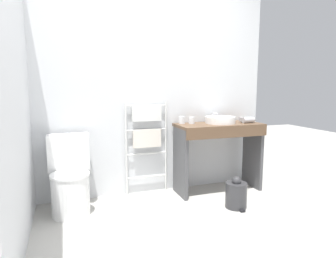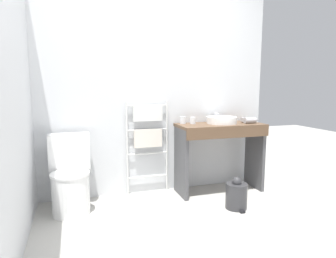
{
  "view_description": "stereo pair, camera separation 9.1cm",
  "coord_description": "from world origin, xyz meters",
  "px_view_note": "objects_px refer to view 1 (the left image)",
  "views": [
    {
      "loc": [
        -0.99,
        -1.93,
        1.28
      ],
      "look_at": [
        0.03,
        0.98,
        0.83
      ],
      "focal_mm": 32.0,
      "sensor_mm": 36.0,
      "label": 1
    },
    {
      "loc": [
        -0.91,
        -1.95,
        1.28
      ],
      "look_at": [
        0.03,
        0.98,
        0.83
      ],
      "focal_mm": 32.0,
      "sensor_mm": 36.0,
      "label": 2
    }
  ],
  "objects_px": {
    "towel_radiator": "(147,132)",
    "cup_near_wall": "(182,120)",
    "cup_near_edge": "(192,120)",
    "sink_basin": "(220,120)",
    "hair_dryer": "(248,120)",
    "toilet": "(70,181)",
    "trash_bin": "(236,194)"
  },
  "relations": [
    {
      "from": "towel_radiator",
      "to": "cup_near_edge",
      "type": "relative_size",
      "value": 13.51
    },
    {
      "from": "sink_basin",
      "to": "cup_near_wall",
      "type": "xyz_separation_m",
      "value": [
        -0.45,
        0.12,
        0.0
      ]
    },
    {
      "from": "toilet",
      "to": "hair_dryer",
      "type": "distance_m",
      "value": 2.15
    },
    {
      "from": "towel_radiator",
      "to": "hair_dryer",
      "type": "height_order",
      "value": "towel_radiator"
    },
    {
      "from": "towel_radiator",
      "to": "sink_basin",
      "type": "distance_m",
      "value": 0.89
    },
    {
      "from": "hair_dryer",
      "to": "trash_bin",
      "type": "height_order",
      "value": "hair_dryer"
    },
    {
      "from": "cup_near_edge",
      "to": "hair_dryer",
      "type": "bearing_deg",
      "value": -12.17
    },
    {
      "from": "trash_bin",
      "to": "hair_dryer",
      "type": "bearing_deg",
      "value": 47.38
    },
    {
      "from": "towel_radiator",
      "to": "cup_near_wall",
      "type": "height_order",
      "value": "towel_radiator"
    },
    {
      "from": "towel_radiator",
      "to": "cup_near_edge",
      "type": "xyz_separation_m",
      "value": [
        0.52,
        -0.1,
        0.13
      ]
    },
    {
      "from": "cup_near_edge",
      "to": "trash_bin",
      "type": "height_order",
      "value": "cup_near_edge"
    },
    {
      "from": "hair_dryer",
      "to": "cup_near_wall",
      "type": "bearing_deg",
      "value": 166.28
    },
    {
      "from": "cup_near_wall",
      "to": "cup_near_edge",
      "type": "bearing_deg",
      "value": -23.05
    },
    {
      "from": "towel_radiator",
      "to": "trash_bin",
      "type": "relative_size",
      "value": 3.21
    },
    {
      "from": "toilet",
      "to": "trash_bin",
      "type": "distance_m",
      "value": 1.72
    },
    {
      "from": "sink_basin",
      "to": "cup_near_edge",
      "type": "xyz_separation_m",
      "value": [
        -0.34,
        0.07,
        -0.0
      ]
    },
    {
      "from": "cup_near_edge",
      "to": "trash_bin",
      "type": "distance_m",
      "value": 0.99
    },
    {
      "from": "toilet",
      "to": "cup_near_edge",
      "type": "height_order",
      "value": "cup_near_edge"
    },
    {
      "from": "toilet",
      "to": "towel_radiator",
      "type": "bearing_deg",
      "value": 17.12
    },
    {
      "from": "toilet",
      "to": "cup_near_edge",
      "type": "distance_m",
      "value": 1.51
    },
    {
      "from": "towel_radiator",
      "to": "cup_near_wall",
      "type": "relative_size",
      "value": 12.55
    },
    {
      "from": "sink_basin",
      "to": "cup_near_wall",
      "type": "relative_size",
      "value": 4.16
    },
    {
      "from": "cup_near_edge",
      "to": "towel_radiator",
      "type": "bearing_deg",
      "value": 169.26
    },
    {
      "from": "sink_basin",
      "to": "cup_near_edge",
      "type": "height_order",
      "value": "same"
    },
    {
      "from": "towel_radiator",
      "to": "hair_dryer",
      "type": "relative_size",
      "value": 5.73
    },
    {
      "from": "cup_near_wall",
      "to": "trash_bin",
      "type": "height_order",
      "value": "cup_near_wall"
    },
    {
      "from": "toilet",
      "to": "cup_near_wall",
      "type": "xyz_separation_m",
      "value": [
        1.29,
        0.22,
        0.54
      ]
    },
    {
      "from": "cup_near_wall",
      "to": "towel_radiator",
      "type": "bearing_deg",
      "value": 172.64
    },
    {
      "from": "cup_near_edge",
      "to": "sink_basin",
      "type": "bearing_deg",
      "value": -12.23
    },
    {
      "from": "cup_near_wall",
      "to": "hair_dryer",
      "type": "height_order",
      "value": "cup_near_wall"
    },
    {
      "from": "sink_basin",
      "to": "trash_bin",
      "type": "height_order",
      "value": "sink_basin"
    },
    {
      "from": "toilet",
      "to": "towel_radiator",
      "type": "height_order",
      "value": "towel_radiator"
    }
  ]
}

